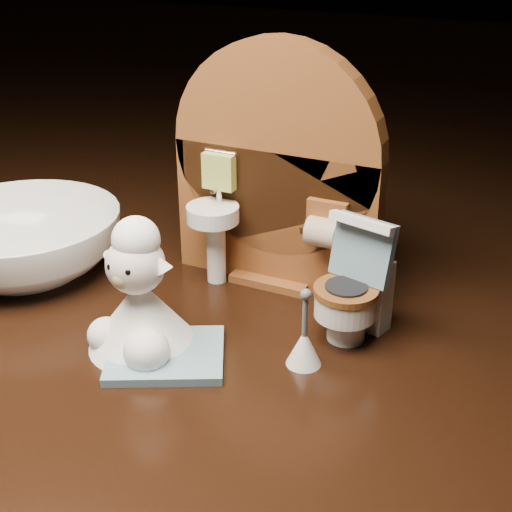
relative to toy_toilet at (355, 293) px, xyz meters
The scene contains 6 objects.
backdrop_panel 0.09m from the toy_toilet, 148.78° to the left, with size 0.13×0.05×0.15m.
toy_toilet is the anchor object (origin of this frame).
bath_mat 0.11m from the toy_toilet, 140.70° to the right, with size 0.06×0.05×0.00m, color slate.
toilet_brush 0.04m from the toy_toilet, 109.19° to the right, with size 0.02×0.02×0.04m.
plush_lamb 0.12m from the toy_toilet, 147.87° to the right, with size 0.06×0.06×0.08m.
ceramic_bowl 0.22m from the toy_toilet, behind, with size 0.13×0.13×0.04m, color white.
Camera 1 is at (0.16, -0.30, 0.22)m, focal length 50.00 mm.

